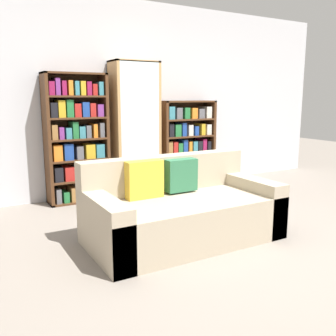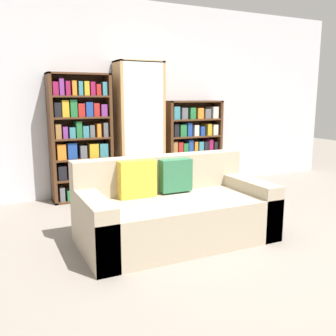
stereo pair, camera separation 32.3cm
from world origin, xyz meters
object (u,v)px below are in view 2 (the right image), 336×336
at_px(display_cabinet, 139,130).
at_px(wine_bottle, 186,190).
at_px(couch, 174,211).
at_px(bookshelf_right, 192,146).
at_px(bookshelf_left, 81,139).

height_order(display_cabinet, wine_bottle, display_cabinet).
bearing_deg(couch, bookshelf_right, 56.40).
bearing_deg(bookshelf_right, wine_bottle, -124.47).
distance_m(bookshelf_right, wine_bottle, 0.97).
distance_m(bookshelf_left, wine_bottle, 1.55).
relative_size(couch, bookshelf_left, 1.09).
xyz_separation_m(couch, bookshelf_left, (-0.47, 1.84, 0.54)).
xyz_separation_m(display_cabinet, bookshelf_right, (0.86, 0.02, -0.28)).
bearing_deg(couch, wine_bottle, 56.93).
xyz_separation_m(bookshelf_left, display_cabinet, (0.83, -0.02, 0.10)).
xyz_separation_m(couch, wine_bottle, (0.75, 1.15, -0.13)).
xyz_separation_m(bookshelf_left, bookshelf_right, (1.69, 0.00, -0.18)).
bearing_deg(bookshelf_left, wine_bottle, -29.68).
distance_m(bookshelf_left, display_cabinet, 0.83).
distance_m(display_cabinet, bookshelf_right, 0.91).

